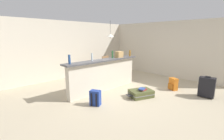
# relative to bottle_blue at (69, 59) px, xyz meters

# --- Properties ---
(ground_plane) EXTENTS (13.00, 13.00, 0.05)m
(ground_plane) POSITION_rel_bottle_blue_xyz_m (1.68, -0.57, -1.24)
(ground_plane) COLOR #BCAD8E
(wall_back) EXTENTS (6.60, 0.10, 2.50)m
(wall_back) POSITION_rel_bottle_blue_xyz_m (1.68, 2.48, 0.03)
(wall_back) COLOR beige
(wall_back) RESTS_ON ground_plane
(wall_right) EXTENTS (0.10, 6.00, 2.50)m
(wall_right) POSITION_rel_bottle_blue_xyz_m (4.73, -0.27, 0.03)
(wall_right) COLOR beige
(wall_right) RESTS_ON ground_plane
(partition_half_wall) EXTENTS (2.80, 0.20, 1.04)m
(partition_half_wall) POSITION_rel_bottle_blue_xyz_m (1.27, -0.04, -0.70)
(partition_half_wall) COLOR beige
(partition_half_wall) RESTS_ON ground_plane
(bar_countertop) EXTENTS (2.96, 0.40, 0.05)m
(bar_countertop) POSITION_rel_bottle_blue_xyz_m (1.27, -0.04, -0.15)
(bar_countertop) COLOR #4C4C51
(bar_countertop) RESTS_ON partition_half_wall
(bottle_blue) EXTENTS (0.07, 0.07, 0.26)m
(bottle_blue) POSITION_rel_bottle_blue_xyz_m (0.00, 0.00, 0.00)
(bottle_blue) COLOR #284C89
(bottle_blue) RESTS_ON bar_countertop
(bottle_clear) EXTENTS (0.06, 0.06, 0.24)m
(bottle_clear) POSITION_rel_bottle_blue_xyz_m (0.81, 0.01, -0.01)
(bottle_clear) COLOR silver
(bottle_clear) RESTS_ON bar_countertop
(bottle_green) EXTENTS (0.06, 0.06, 0.26)m
(bottle_green) POSITION_rel_bottle_blue_xyz_m (1.70, -0.02, 0.00)
(bottle_green) COLOR #2D6B38
(bottle_green) RESTS_ON bar_countertop
(bottle_amber) EXTENTS (0.07, 0.07, 0.24)m
(bottle_amber) POSITION_rel_bottle_blue_xyz_m (2.53, -0.13, -0.01)
(bottle_amber) COLOR #9E661E
(bottle_amber) RESTS_ON bar_countertop
(grocery_bag) EXTENTS (0.26, 0.18, 0.22)m
(grocery_bag) POSITION_rel_bottle_blue_xyz_m (2.00, -0.06, -0.02)
(grocery_bag) COLOR tan
(grocery_bag) RESTS_ON bar_countertop
(dining_table) EXTENTS (1.10, 0.80, 0.74)m
(dining_table) POSITION_rel_bottle_blue_xyz_m (2.72, 1.15, -0.57)
(dining_table) COLOR #332319
(dining_table) RESTS_ON ground_plane
(dining_chair_near_partition) EXTENTS (0.48, 0.48, 0.93)m
(dining_chair_near_partition) POSITION_rel_bottle_blue_xyz_m (2.71, 0.63, -0.70)
(dining_chair_near_partition) COLOR #9E754C
(dining_chair_near_partition) RESTS_ON ground_plane
(dining_chair_far_side) EXTENTS (0.40, 0.40, 0.93)m
(dining_chair_far_side) POSITION_rel_bottle_blue_xyz_m (2.76, 1.63, -0.70)
(dining_chair_far_side) COLOR #9E754C
(dining_chair_far_side) RESTS_ON ground_plane
(pendant_lamp) EXTENTS (0.34, 0.34, 0.74)m
(pendant_lamp) POSITION_rel_bottle_blue_xyz_m (2.65, 1.08, 0.66)
(pendant_lamp) COLOR black
(suitcase_flat_olive) EXTENTS (0.89, 0.72, 0.22)m
(suitcase_flat_olive) POSITION_rel_bottle_blue_xyz_m (1.67, -1.30, -1.11)
(suitcase_flat_olive) COLOR #51562D
(suitcase_flat_olive) RESTS_ON ground_plane
(suitcase_upright_black) EXTENTS (0.29, 0.47, 0.67)m
(suitcase_upright_black) POSITION_rel_bottle_blue_xyz_m (3.08, -2.73, -0.89)
(suitcase_upright_black) COLOR black
(suitcase_upright_black) RESTS_ON ground_plane
(backpack_blue) EXTENTS (0.32, 0.33, 0.42)m
(backpack_blue) POSITION_rel_bottle_blue_xyz_m (0.29, -0.78, -1.02)
(backpack_blue) COLOR #233D93
(backpack_blue) RESTS_ON ground_plane
(backpack_orange) EXTENTS (0.31, 0.33, 0.42)m
(backpack_orange) POSITION_rel_bottle_blue_xyz_m (3.02, -1.71, -1.02)
(backpack_orange) COLOR orange
(backpack_orange) RESTS_ON ground_plane
(book_stack) EXTENTS (0.30, 0.21, 0.07)m
(book_stack) POSITION_rel_bottle_blue_xyz_m (1.68, -1.34, -0.96)
(book_stack) COLOR #AD2D2D
(book_stack) RESTS_ON suitcase_flat_olive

